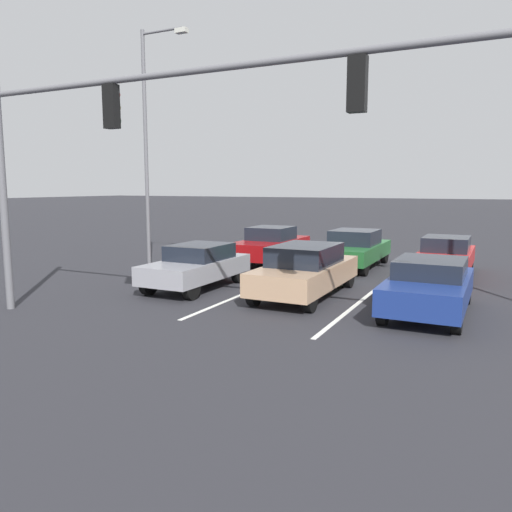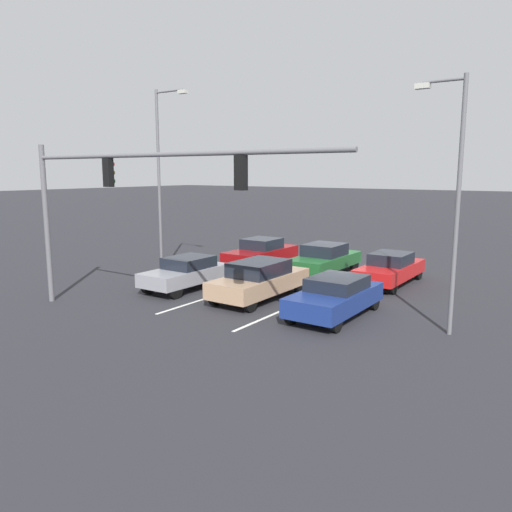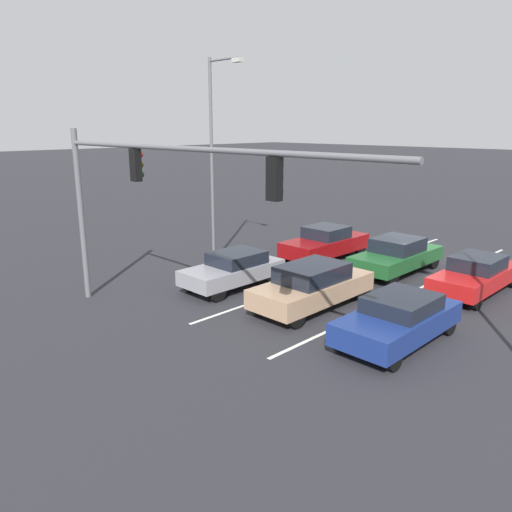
{
  "view_description": "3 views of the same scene",
  "coord_description": "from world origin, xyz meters",
  "px_view_note": "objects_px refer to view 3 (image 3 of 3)",
  "views": [
    {
      "loc": [
        -5.19,
        21.04,
        3.25
      ],
      "look_at": [
        1.21,
        8.05,
        1.22
      ],
      "focal_mm": 35.0,
      "sensor_mm": 36.0,
      "label": 1
    },
    {
      "loc": [
        -11.0,
        23.35,
        5.03
      ],
      "look_at": [
        -0.34,
        7.95,
        1.86
      ],
      "focal_mm": 35.0,
      "sensor_mm": 36.0,
      "label": 2
    },
    {
      "loc": [
        -10.19,
        20.21,
        6.12
      ],
      "look_at": [
        1.37,
        8.61,
        1.82
      ],
      "focal_mm": 35.0,
      "sensor_mm": 36.0,
      "label": 3
    }
  ],
  "objects_px": {
    "car_tan_midlane_front": "(312,285)",
    "car_red_leftlane_second": "(476,274)",
    "car_maroon_rightlane_second": "(325,243)",
    "street_lamp_right_shoulder": "(214,150)",
    "car_gray_rightlane_front": "(234,269)",
    "car_navy_leftlane_front": "(399,319)",
    "car_darkgreen_midlane_second": "(397,255)",
    "traffic_signal_gantry": "(143,184)"
  },
  "relations": [
    {
      "from": "car_maroon_rightlane_second",
      "to": "car_tan_midlane_front",
      "type": "bearing_deg",
      "value": 123.51
    },
    {
      "from": "car_gray_rightlane_front",
      "to": "car_darkgreen_midlane_second",
      "type": "relative_size",
      "value": 0.87
    },
    {
      "from": "car_red_leftlane_second",
      "to": "car_darkgreen_midlane_second",
      "type": "xyz_separation_m",
      "value": [
        3.48,
        -0.32,
        0.05
      ]
    },
    {
      "from": "car_tan_midlane_front",
      "to": "car_maroon_rightlane_second",
      "type": "relative_size",
      "value": 1.03
    },
    {
      "from": "car_gray_rightlane_front",
      "to": "street_lamp_right_shoulder",
      "type": "distance_m",
      "value": 5.75
    },
    {
      "from": "traffic_signal_gantry",
      "to": "car_red_leftlane_second",
      "type": "bearing_deg",
      "value": -119.0
    },
    {
      "from": "car_darkgreen_midlane_second",
      "to": "traffic_signal_gantry",
      "type": "height_order",
      "value": "traffic_signal_gantry"
    },
    {
      "from": "car_gray_rightlane_front",
      "to": "car_darkgreen_midlane_second",
      "type": "bearing_deg",
      "value": -118.62
    },
    {
      "from": "street_lamp_right_shoulder",
      "to": "car_maroon_rightlane_second",
      "type": "bearing_deg",
      "value": -126.77
    },
    {
      "from": "car_navy_leftlane_front",
      "to": "car_darkgreen_midlane_second",
      "type": "height_order",
      "value": "car_darkgreen_midlane_second"
    },
    {
      "from": "car_gray_rightlane_front",
      "to": "car_red_leftlane_second",
      "type": "relative_size",
      "value": 0.89
    },
    {
      "from": "car_maroon_rightlane_second",
      "to": "traffic_signal_gantry",
      "type": "relative_size",
      "value": 0.36
    },
    {
      "from": "car_gray_rightlane_front",
      "to": "car_maroon_rightlane_second",
      "type": "height_order",
      "value": "car_maroon_rightlane_second"
    },
    {
      "from": "car_maroon_rightlane_second",
      "to": "street_lamp_right_shoulder",
      "type": "relative_size",
      "value": 0.52
    },
    {
      "from": "car_navy_leftlane_front",
      "to": "car_tan_midlane_front",
      "type": "height_order",
      "value": "car_tan_midlane_front"
    },
    {
      "from": "car_maroon_rightlane_second",
      "to": "car_red_leftlane_second",
      "type": "distance_m",
      "value": 7.09
    },
    {
      "from": "traffic_signal_gantry",
      "to": "car_darkgreen_midlane_second",
      "type": "bearing_deg",
      "value": -102.17
    },
    {
      "from": "car_maroon_rightlane_second",
      "to": "car_red_leftlane_second",
      "type": "xyz_separation_m",
      "value": [
        -7.09,
        0.09,
        -0.03
      ]
    },
    {
      "from": "street_lamp_right_shoulder",
      "to": "car_tan_midlane_front",
      "type": "bearing_deg",
      "value": 167.58
    },
    {
      "from": "car_tan_midlane_front",
      "to": "car_red_leftlane_second",
      "type": "relative_size",
      "value": 1.03
    },
    {
      "from": "car_maroon_rightlane_second",
      "to": "street_lamp_right_shoulder",
      "type": "xyz_separation_m",
      "value": [
        3.07,
        4.11,
        4.31
      ]
    },
    {
      "from": "car_tan_midlane_front",
      "to": "street_lamp_right_shoulder",
      "type": "xyz_separation_m",
      "value": [
        6.78,
        -1.49,
        4.28
      ]
    },
    {
      "from": "car_tan_midlane_front",
      "to": "car_red_leftlane_second",
      "type": "height_order",
      "value": "car_tan_midlane_front"
    },
    {
      "from": "car_maroon_rightlane_second",
      "to": "traffic_signal_gantry",
      "type": "bearing_deg",
      "value": 96.94
    },
    {
      "from": "car_navy_leftlane_front",
      "to": "car_darkgreen_midlane_second",
      "type": "distance_m",
      "value": 7.34
    },
    {
      "from": "car_maroon_rightlane_second",
      "to": "car_darkgreen_midlane_second",
      "type": "height_order",
      "value": "car_maroon_rightlane_second"
    },
    {
      "from": "car_tan_midlane_front",
      "to": "traffic_signal_gantry",
      "type": "distance_m",
      "value": 6.64
    },
    {
      "from": "car_navy_leftlane_front",
      "to": "traffic_signal_gantry",
      "type": "height_order",
      "value": "traffic_signal_gantry"
    },
    {
      "from": "car_gray_rightlane_front",
      "to": "traffic_signal_gantry",
      "type": "distance_m",
      "value": 5.96
    },
    {
      "from": "car_darkgreen_midlane_second",
      "to": "street_lamp_right_shoulder",
      "type": "xyz_separation_m",
      "value": [
        6.68,
        4.35,
        4.3
      ]
    },
    {
      "from": "car_red_leftlane_second",
      "to": "traffic_signal_gantry",
      "type": "xyz_separation_m",
      "value": [
        5.8,
        10.47,
        3.76
      ]
    },
    {
      "from": "car_darkgreen_midlane_second",
      "to": "street_lamp_right_shoulder",
      "type": "distance_m",
      "value": 9.06
    },
    {
      "from": "traffic_signal_gantry",
      "to": "car_maroon_rightlane_second",
      "type": "bearing_deg",
      "value": -83.06
    },
    {
      "from": "car_gray_rightlane_front",
      "to": "car_darkgreen_midlane_second",
      "type": "xyz_separation_m",
      "value": [
        -3.43,
        -6.28,
        0.03
      ]
    },
    {
      "from": "car_tan_midlane_front",
      "to": "car_navy_leftlane_front",
      "type": "bearing_deg",
      "value": 171.81
    },
    {
      "from": "car_gray_rightlane_front",
      "to": "street_lamp_right_shoulder",
      "type": "height_order",
      "value": "street_lamp_right_shoulder"
    },
    {
      "from": "car_navy_leftlane_front",
      "to": "car_darkgreen_midlane_second",
      "type": "bearing_deg",
      "value": -59.98
    },
    {
      "from": "car_gray_rightlane_front",
      "to": "car_navy_leftlane_front",
      "type": "bearing_deg",
      "value": 179.39
    },
    {
      "from": "car_tan_midlane_front",
      "to": "traffic_signal_gantry",
      "type": "relative_size",
      "value": 0.37
    },
    {
      "from": "car_maroon_rightlane_second",
      "to": "car_darkgreen_midlane_second",
      "type": "distance_m",
      "value": 3.62
    },
    {
      "from": "car_darkgreen_midlane_second",
      "to": "car_navy_leftlane_front",
      "type": "bearing_deg",
      "value": 120.02
    },
    {
      "from": "car_red_leftlane_second",
      "to": "car_tan_midlane_front",
      "type": "bearing_deg",
      "value": 58.55
    }
  ]
}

